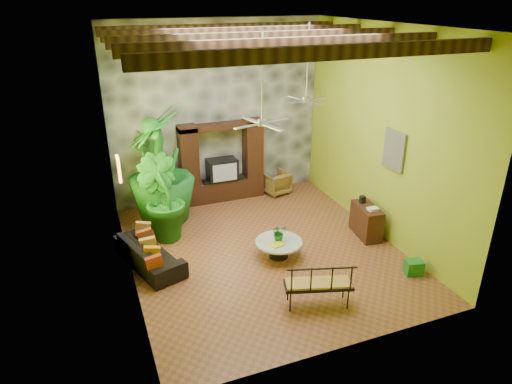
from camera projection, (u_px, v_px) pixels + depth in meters
name	position (u px, v px, depth m)	size (l,w,h in m)	color
ground	(263.00, 250.00, 10.78)	(7.00, 7.00, 0.00)	brown
ceiling	(264.00, 25.00, 8.77)	(6.00, 7.00, 0.02)	silver
back_wall	(216.00, 112.00, 12.76)	(6.00, 0.02, 5.00)	#9BB529
left_wall	(119.00, 167.00, 8.78)	(0.02, 7.00, 5.00)	#9BB529
right_wall	(381.00, 134.00, 10.77)	(0.02, 7.00, 5.00)	#9BB529
stone_accent_wall	(217.00, 113.00, 12.71)	(5.98, 0.10, 4.98)	#3C3F44
ceiling_beams	(264.00, 37.00, 8.86)	(5.95, 5.36, 0.22)	#382411
entertainment_center	(222.00, 168.00, 13.07)	(2.40, 0.55, 2.30)	black
ceiling_fan_front	(262.00, 113.00, 9.00)	(1.28, 1.28, 1.86)	#B0B0B4
ceiling_fan_back	(306.00, 91.00, 10.97)	(1.28, 1.28, 1.86)	#B0B0B4
wall_art_mask	(119.00, 169.00, 9.81)	(0.06, 0.32, 0.55)	gold
wall_art_painting	(394.00, 150.00, 10.33)	(0.06, 0.70, 0.90)	teal
sofa	(149.00, 253.00, 10.08)	(2.04, 0.80, 0.60)	black
wicker_armchair	(276.00, 183.00, 13.70)	(0.71, 0.73, 0.66)	#9C6938
tall_plant_a	(154.00, 171.00, 12.34)	(1.20, 0.81, 2.27)	#275C18
tall_plant_b	(161.00, 198.00, 10.91)	(1.16, 0.93, 2.11)	#1A661B
tall_plant_c	(160.00, 167.00, 11.56)	(1.71, 1.71, 3.05)	#195F1E
coffee_table	(279.00, 247.00, 10.41)	(1.07, 1.07, 0.40)	black
centerpiece_plant	(279.00, 233.00, 10.32)	(0.34, 0.30, 0.38)	#185C1A
yellow_tray	(277.00, 245.00, 10.17)	(0.29, 0.21, 0.03)	yellow
iron_bench	(320.00, 283.00, 8.61)	(1.38, 0.85, 0.57)	black
side_console	(366.00, 221.00, 11.27)	(0.44, 0.99, 0.79)	#3C1C13
green_bin	(414.00, 267.00, 9.80)	(0.37, 0.27, 0.32)	#207B25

